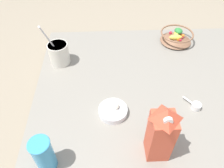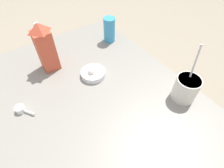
% 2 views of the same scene
% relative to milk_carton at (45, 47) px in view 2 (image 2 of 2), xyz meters
% --- Properties ---
extents(ground_plane, '(6.00, 6.00, 0.00)m').
position_rel_milk_carton_xyz_m(ground_plane, '(0.04, 0.29, -0.18)').
color(ground_plane, gray).
extents(countertop, '(1.18, 1.18, 0.04)m').
position_rel_milk_carton_xyz_m(countertop, '(0.04, 0.29, -0.16)').
color(countertop, gray).
rests_on(countertop, ground_plane).
extents(milk_carton, '(0.09, 0.09, 0.27)m').
position_rel_milk_carton_xyz_m(milk_carton, '(0.00, 0.00, 0.00)').
color(milk_carton, '#CC4C33').
rests_on(milk_carton, countertop).
extents(yogurt_tub, '(0.12, 0.11, 0.26)m').
position_rel_milk_carton_xyz_m(yogurt_tub, '(-0.45, 0.57, -0.07)').
color(yogurt_tub, silver).
rests_on(yogurt_tub, countertop).
extents(drinking_cup, '(0.08, 0.08, 0.16)m').
position_rel_milk_carton_xyz_m(drinking_cup, '(-0.42, -0.03, -0.05)').
color(drinking_cup, '#3893C6').
rests_on(drinking_cup, countertop).
extents(measuring_scoop, '(0.07, 0.09, 0.03)m').
position_rel_milk_carton_xyz_m(measuring_scoop, '(0.23, 0.21, -0.12)').
color(measuring_scoop, white).
rests_on(measuring_scoop, countertop).
extents(garlic_bowl, '(0.13, 0.13, 0.06)m').
position_rel_milk_carton_xyz_m(garlic_bowl, '(-0.16, 0.20, -0.12)').
color(garlic_bowl, white).
rests_on(garlic_bowl, countertop).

